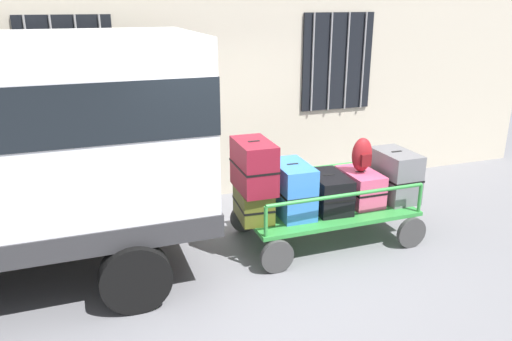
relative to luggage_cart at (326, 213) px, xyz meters
name	(u,v)px	position (x,y,z in m)	size (l,w,h in m)	color
ground_plane	(253,263)	(-1.08, -0.27, -0.36)	(40.00, 40.00, 0.00)	slate
building_wall	(198,32)	(-1.08, 2.09, 2.13)	(12.00, 0.38, 5.00)	#BCB29E
luggage_cart	(326,213)	(0.00, 0.00, 0.00)	(2.19, 1.19, 0.44)	#2D8438
cart_railing	(327,184)	(0.00, 0.00, 0.39)	(2.07, 1.06, 0.38)	#2D8438
suitcase_left_bottom	(253,204)	(-0.97, 0.01, 0.26)	(0.42, 0.63, 0.37)	#4C5119
suitcase_left_middle	(254,166)	(-0.97, -0.01, 0.74)	(0.41, 0.70, 0.59)	maroon
suitcase_midleft_bottom	(292,189)	(-0.49, -0.02, 0.39)	(0.42, 0.73, 0.64)	#3372C6
suitcase_center_bottom	(328,192)	(0.00, -0.03, 0.30)	(0.46, 0.73, 0.45)	black
suitcase_midright_bottom	(360,187)	(0.49, 0.03, 0.28)	(0.41, 0.69, 0.42)	#CC4C72
suitcase_right_bottom	(394,175)	(0.97, -0.01, 0.40)	(0.43, 0.70, 0.64)	slate
backpack	(362,155)	(0.48, 0.01, 0.71)	(0.27, 0.22, 0.44)	maroon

